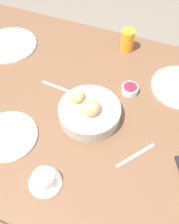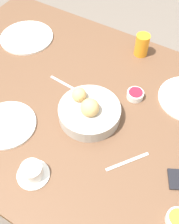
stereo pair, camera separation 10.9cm
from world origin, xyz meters
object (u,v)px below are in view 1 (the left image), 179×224
Objects in this scene: plate_far_center at (8,136)px; coffee_cup at (45,180)px; jam_bowl_berry at (130,89)px; plate_near_right at (9,45)px; juice_glass at (127,40)px; fork_silver at (135,155)px; spoon_coffee at (55,86)px; bread_basket at (89,111)px.

coffee_cup is (-0.22, 0.11, 0.02)m from plate_far_center.
coffee_cup is at bearing 73.46° from jam_bowl_berry.
plate_near_right is 1.17× the size of plate_far_center.
plate_near_right is 0.57m from juice_glass.
plate_far_center is at bearing 11.77° from fork_silver.
juice_glass reaches higher than fork_silver.
plate_near_right is 2.31× the size of coffee_cup.
fork_silver is (-0.47, -0.10, -0.00)m from plate_far_center.
bread_basket is at bearing 153.75° from spoon_coffee.
coffee_cup is at bearing 85.88° from juice_glass.
coffee_cup is 0.90× the size of spoon_coffee.
juice_glass is at bearing -94.12° from coffee_cup.
jam_bowl_berry is 0.31m from fork_silver.
plate_far_center is (-0.27, 0.46, 0.00)m from plate_near_right.
jam_bowl_berry reaches higher than plate_near_right.
bread_basket reaches higher than plate_far_center.
juice_glass is 0.93× the size of coffee_cup.
plate_near_right is 2.49× the size of juice_glass.
plate_far_center is 1.77× the size of spoon_coffee.
spoon_coffee is at bearing 153.45° from plate_near_right.
plate_near_right is 0.75m from coffee_cup.
plate_near_right is 0.82m from fork_silver.
bread_basket is 1.71× the size of fork_silver.
bread_basket is 2.29× the size of juice_glass.
jam_bowl_berry is (-0.63, 0.07, 0.01)m from plate_near_right.
juice_glass reaches higher than jam_bowl_berry.
plate_near_right is 3.73× the size of jam_bowl_berry.
bread_basket is at bearing -24.85° from fork_silver.
bread_basket is at bearing 87.46° from juice_glass.
juice_glass is 0.76m from coffee_cup.
juice_glass is 0.58m from fork_silver.
plate_near_right is 0.36m from spoon_coffee.
plate_far_center is 2.13× the size of juice_glass.
spoon_coffee is at bearing 58.40° from juice_glass.
spoon_coffee is at bearing 16.18° from jam_bowl_berry.
bread_basket is 2.13× the size of coffee_cup.
bread_basket is 0.22m from spoon_coffee.
spoon_coffee is at bearing -26.25° from bread_basket.
juice_glass is at bearing -112.74° from plate_far_center.
bread_basket is at bearing 153.56° from plate_near_right.
plate_far_center is 0.53m from jam_bowl_berry.
fork_silver is (-0.25, -0.21, -0.02)m from coffee_cup.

